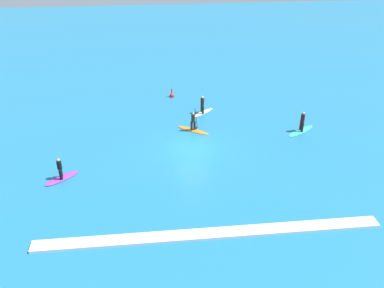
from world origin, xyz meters
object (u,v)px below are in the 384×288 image
marker_buoy (172,95)px  surfer_on_teal_board (302,126)px  surfer_on_white_board (202,108)px  surfer_on_purple_board (61,174)px  surfer_on_orange_board (193,126)px

marker_buoy → surfer_on_teal_board: bearing=-39.7°
surfer_on_white_board → marker_buoy: bearing=-98.5°
surfer_on_purple_board → surfer_on_white_board: size_ratio=0.96×
marker_buoy → surfer_on_orange_board: bearing=-79.9°
surfer_on_white_board → surfer_on_orange_board: bearing=30.2°
surfer_on_teal_board → surfer_on_white_board: size_ratio=1.19×
surfer_on_orange_board → marker_buoy: size_ratio=2.70×
surfer_on_purple_board → surfer_on_orange_board: (10.20, 6.39, 0.09)m
surfer_on_purple_board → marker_buoy: size_ratio=2.39×
surfer_on_white_board → marker_buoy: (-2.62, 4.30, -0.37)m
surfer_on_purple_board → surfer_on_white_board: surfer_on_white_board is taller
surfer_on_teal_board → surfer_on_white_board: (-8.10, 4.59, 0.03)m
surfer_on_teal_board → surfer_on_white_board: 9.31m
surfer_on_white_board → surfer_on_teal_board: bearing=110.5°
surfer_on_white_board → surfer_on_orange_board: 3.65m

